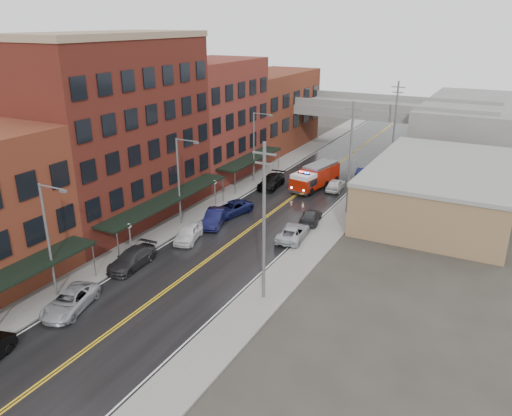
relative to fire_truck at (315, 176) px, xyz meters
The scene contains 33 objects.
ground 41.40m from the fire_truck, 91.44° to the right, with size 220.00×220.00×0.00m, color #2D2B26.
road 11.51m from the fire_truck, 95.22° to the right, with size 11.00×160.00×0.02m, color black.
sidewalk_left 14.17m from the fire_truck, 126.29° to the right, with size 3.00×160.00×0.15m, color slate.
sidewalk_right 13.05m from the fire_truck, 61.12° to the right, with size 3.00×160.00×0.15m, color slate.
curb_left 13.26m from the fire_truck, 120.49° to the right, with size 0.30×160.00×0.15m, color gray.
curb_right 12.35m from the fire_truck, 67.89° to the right, with size 0.30×160.00×0.15m, color gray.
brick_building_b 24.45m from the fire_truck, 127.99° to the right, with size 9.00×20.00×18.00m, color #4F1E15.
brick_building_c 15.54m from the fire_truck, behind, with size 9.00×15.00×15.00m, color maroon.
brick_building_far 22.41m from the fire_truck, 130.74° to the left, with size 9.00×20.00×12.00m, color brown.
tan_building 15.05m from the fire_truck, ahead, with size 14.00×22.00×5.00m, color #8F6E4D.
right_far_block 33.38m from the fire_truck, 59.37° to the left, with size 18.00×30.00×8.00m, color slate.
awning_1 20.29m from the fire_truck, 114.92° to the right, with size 2.60×18.00×3.09m.
awning_2 8.69m from the fire_truck, behind, with size 2.60×13.00×3.09m.
globe_lamp_1 26.43m from the fire_truck, 106.35° to the right, with size 0.44×0.44×3.12m.
globe_lamp_2 13.60m from the fire_truck, 123.22° to the right, with size 0.44×0.44×3.12m.
street_lamp_0 34.40m from the fire_truck, 102.81° to the right, with size 2.64×0.22×9.00m.
street_lamp_1 19.28m from the fire_truck, 113.61° to the right, with size 2.64×0.22×9.00m.
street_lamp_2 8.51m from the fire_truck, 169.87° to the right, with size 2.64×0.22×9.00m.
utility_pole_0 27.48m from the fire_truck, 76.84° to the right, with size 1.80×0.24×12.00m.
utility_pole_1 10.04m from the fire_truck, 45.89° to the right, with size 1.80×0.24×12.00m.
utility_pole_2 15.70m from the fire_truck, 65.69° to the left, with size 1.80×0.24×12.00m.
overpass 21.14m from the fire_truck, 92.88° to the left, with size 40.00×10.00×7.50m.
fire_truck is the anchor object (origin of this frame).
parked_car_left_2 34.66m from the fire_truck, 99.08° to the right, with size 2.36×5.11×1.42m, color #9B9DA3.
parked_car_left_3 27.58m from the fire_truck, 102.65° to the right, with size 2.09×5.15×1.49m, color #252528.
parked_car_left_4 20.76m from the fire_truck, 103.69° to the right, with size 1.82×4.52×1.54m, color white.
parked_car_left_5 16.55m from the fire_truck, 106.47° to the right, with size 1.71×4.89×1.61m, color #0E0F33.
parked_car_left_6 13.41m from the fire_truck, 110.27° to the right, with size 2.34×5.08×1.41m, color #121745.
parked_car_left_7 5.44m from the fire_truck, 156.40° to the right, with size 2.20×5.40×1.57m, color black.
parked_car_right_0 15.89m from the fire_truck, 76.22° to the right, with size 2.35×5.10×1.42m, color #AAACB2.
parked_car_right_1 11.43m from the fire_truck, 70.90° to the right, with size 1.85×4.55×1.32m, color #29292C.
parked_car_right_2 2.73m from the fire_truck, ahead, with size 1.71×4.25×1.45m, color silver.
parked_car_right_3 8.53m from the fire_truck, 62.16° to the left, with size 1.40×4.02×1.33m, color #0E1134.
Camera 1 is at (21.81, -14.24, 19.63)m, focal length 35.00 mm.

